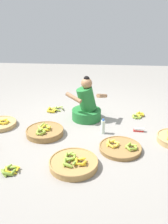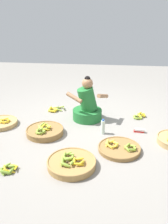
{
  "view_description": "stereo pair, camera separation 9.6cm",
  "coord_description": "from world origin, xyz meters",
  "px_view_note": "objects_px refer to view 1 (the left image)",
  "views": [
    {
      "loc": [
        0.3,
        -3.55,
        1.8
      ],
      "look_at": [
        0.0,
        -0.2,
        0.35
      ],
      "focal_mm": 37.61,
      "sensor_mm": 36.0,
      "label": 1
    },
    {
      "loc": [
        0.4,
        -3.54,
        1.8
      ],
      "look_at": [
        0.0,
        -0.2,
        0.35
      ],
      "focal_mm": 37.61,
      "sensor_mm": 36.0,
      "label": 2
    }
  ],
  "objects_px": {
    "banana_basket_back_left": "(74,163)",
    "loose_bananas_front_right": "(10,170)",
    "vendor_woman_front": "(87,106)",
    "banana_basket_mid_left": "(45,131)",
    "banana_basket_mid_right": "(120,148)",
    "loose_bananas_back_center": "(53,110)",
    "water_bottle": "(103,127)",
    "loose_bananas_near_bicycle": "(138,115)",
    "packet_carton_stack": "(139,130)",
    "banana_basket_near_vendor": "(0,124)"
  },
  "relations": [
    {
      "from": "banana_basket_mid_right",
      "to": "banana_basket_near_vendor",
      "type": "height_order",
      "value": "banana_basket_mid_right"
    },
    {
      "from": "banana_basket_mid_left",
      "to": "banana_basket_near_vendor",
      "type": "bearing_deg",
      "value": 164.56
    },
    {
      "from": "banana_basket_mid_left",
      "to": "loose_bananas_back_center",
      "type": "height_order",
      "value": "banana_basket_mid_left"
    },
    {
      "from": "packet_carton_stack",
      "to": "water_bottle",
      "type": "bearing_deg",
      "value": -168.99
    },
    {
      "from": "loose_bananas_front_right",
      "to": "water_bottle",
      "type": "xyz_separation_m",
      "value": [
        1.11,
        1.09,
        0.09
      ]
    },
    {
      "from": "vendor_woman_front",
      "to": "packet_carton_stack",
      "type": "xyz_separation_m",
      "value": [
        0.89,
        -0.41,
        -0.22
      ]
    },
    {
      "from": "banana_basket_mid_left",
      "to": "loose_bananas_back_center",
      "type": "bearing_deg",
      "value": 93.86
    },
    {
      "from": "vendor_woman_front",
      "to": "banana_basket_back_left",
      "type": "height_order",
      "value": "vendor_woman_front"
    },
    {
      "from": "loose_bananas_back_center",
      "to": "banana_basket_mid_left",
      "type": "bearing_deg",
      "value": -86.14
    },
    {
      "from": "vendor_woman_front",
      "to": "loose_bananas_near_bicycle",
      "type": "relative_size",
      "value": 2.88
    },
    {
      "from": "banana_basket_mid_right",
      "to": "loose_bananas_near_bicycle",
      "type": "distance_m",
      "value": 1.24
    },
    {
      "from": "banana_basket_back_left",
      "to": "banana_basket_mid_right",
      "type": "distance_m",
      "value": 0.75
    },
    {
      "from": "packet_carton_stack",
      "to": "banana_basket_mid_left",
      "type": "bearing_deg",
      "value": -170.89
    },
    {
      "from": "banana_basket_back_left",
      "to": "loose_bananas_front_right",
      "type": "xyz_separation_m",
      "value": [
        -0.76,
        -0.18,
        -0.02
      ]
    },
    {
      "from": "banana_basket_mid_right",
      "to": "packet_carton_stack",
      "type": "height_order",
      "value": "banana_basket_mid_right"
    },
    {
      "from": "vendor_woman_front",
      "to": "banana_basket_mid_left",
      "type": "distance_m",
      "value": 0.91
    },
    {
      "from": "loose_bananas_near_bicycle",
      "to": "packet_carton_stack",
      "type": "distance_m",
      "value": 0.59
    },
    {
      "from": "loose_bananas_back_center",
      "to": "loose_bananas_near_bicycle",
      "type": "bearing_deg",
      "value": -4.25
    },
    {
      "from": "banana_basket_mid_left",
      "to": "loose_bananas_back_center",
      "type": "distance_m",
      "value": 0.95
    },
    {
      "from": "banana_basket_back_left",
      "to": "packet_carton_stack",
      "type": "distance_m",
      "value": 1.39
    },
    {
      "from": "banana_basket_mid_right",
      "to": "banana_basket_near_vendor",
      "type": "distance_m",
      "value": 2.08
    },
    {
      "from": "banana_basket_mid_left",
      "to": "loose_bananas_near_bicycle",
      "type": "relative_size",
      "value": 2.14
    },
    {
      "from": "loose_bananas_front_right",
      "to": "loose_bananas_near_bicycle",
      "type": "relative_size",
      "value": 0.89
    },
    {
      "from": "loose_bananas_front_right",
      "to": "packet_carton_stack",
      "type": "xyz_separation_m",
      "value": [
        1.69,
        1.21,
        0.0
      ]
    },
    {
      "from": "loose_bananas_near_bicycle",
      "to": "banana_basket_mid_left",
      "type": "bearing_deg",
      "value": -152.04
    },
    {
      "from": "banana_basket_mid_left",
      "to": "vendor_woman_front",
      "type": "bearing_deg",
      "value": 46.67
    },
    {
      "from": "vendor_woman_front",
      "to": "water_bottle",
      "type": "xyz_separation_m",
      "value": [
        0.3,
        -0.52,
        -0.14
      ]
    },
    {
      "from": "packet_carton_stack",
      "to": "loose_bananas_near_bicycle",
      "type": "bearing_deg",
      "value": 83.97
    },
    {
      "from": "loose_bananas_near_bicycle",
      "to": "banana_basket_near_vendor",
      "type": "bearing_deg",
      "value": -165.97
    },
    {
      "from": "loose_bananas_near_bicycle",
      "to": "packet_carton_stack",
      "type": "xyz_separation_m",
      "value": [
        -0.06,
        -0.59,
        0.0
      ]
    },
    {
      "from": "banana_basket_mid_left",
      "to": "packet_carton_stack",
      "type": "height_order",
      "value": "banana_basket_mid_left"
    },
    {
      "from": "loose_bananas_front_right",
      "to": "loose_bananas_back_center",
      "type": "bearing_deg",
      "value": 86.08
    },
    {
      "from": "loose_bananas_back_center",
      "to": "water_bottle",
      "type": "relative_size",
      "value": 1.33
    },
    {
      "from": "vendor_woman_front",
      "to": "banana_basket_mid_right",
      "type": "distance_m",
      "value": 1.16
    },
    {
      "from": "banana_basket_back_left",
      "to": "packet_carton_stack",
      "type": "bearing_deg",
      "value": 47.58
    },
    {
      "from": "banana_basket_mid_right",
      "to": "loose_bananas_back_center",
      "type": "xyz_separation_m",
      "value": [
        -1.23,
        1.29,
        -0.01
      ]
    },
    {
      "from": "banana_basket_mid_left",
      "to": "loose_bananas_back_center",
      "type": "relative_size",
      "value": 1.79
    },
    {
      "from": "banana_basket_mid_left",
      "to": "banana_basket_near_vendor",
      "type": "height_order",
      "value": "banana_basket_mid_left"
    },
    {
      "from": "banana_basket_back_left",
      "to": "loose_bananas_front_right",
      "type": "relative_size",
      "value": 2.53
    },
    {
      "from": "banana_basket_back_left",
      "to": "banana_basket_mid_left",
      "type": "height_order",
      "value": "banana_basket_mid_left"
    },
    {
      "from": "water_bottle",
      "to": "packet_carton_stack",
      "type": "bearing_deg",
      "value": 11.01
    },
    {
      "from": "banana_basket_near_vendor",
      "to": "packet_carton_stack",
      "type": "bearing_deg",
      "value": 0.24
    },
    {
      "from": "banana_basket_back_left",
      "to": "water_bottle",
      "type": "height_order",
      "value": "water_bottle"
    },
    {
      "from": "banana_basket_back_left",
      "to": "loose_bananas_back_center",
      "type": "relative_size",
      "value": 1.87
    },
    {
      "from": "banana_basket_back_left",
      "to": "banana_basket_mid_right",
      "type": "relative_size",
      "value": 1.04
    },
    {
      "from": "banana_basket_near_vendor",
      "to": "water_bottle",
      "type": "xyz_separation_m",
      "value": [
        1.75,
        -0.1,
        0.07
      ]
    },
    {
      "from": "loose_bananas_near_bicycle",
      "to": "banana_basket_mid_right",
      "type": "bearing_deg",
      "value": -108.6
    },
    {
      "from": "banana_basket_back_left",
      "to": "banana_basket_mid_left",
      "type": "distance_m",
      "value": 0.97
    },
    {
      "from": "banana_basket_near_vendor",
      "to": "loose_bananas_near_bicycle",
      "type": "relative_size",
      "value": 1.99
    },
    {
      "from": "banana_basket_mid_left",
      "to": "packet_carton_stack",
      "type": "distance_m",
      "value": 1.52
    }
  ]
}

